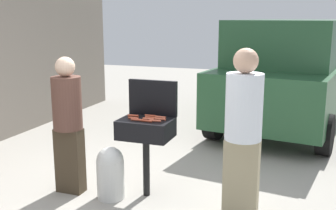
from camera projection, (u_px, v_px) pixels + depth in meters
ground_plane at (120, 197)px, 4.80m from camera, size 24.00×24.00×0.00m
bbq_grill at (146, 131)px, 4.70m from camera, size 0.60×0.44×0.93m
grill_lid_open at (153, 98)px, 4.83m from camera, size 0.60×0.05×0.42m
hot_dog_0 at (147, 121)px, 4.55m from camera, size 0.13×0.03×0.03m
hot_dog_1 at (151, 118)px, 4.69m from camera, size 0.13×0.03×0.03m
hot_dog_2 at (134, 118)px, 4.67m from camera, size 0.13×0.04×0.03m
hot_dog_3 at (155, 121)px, 4.55m from camera, size 0.13×0.04×0.03m
hot_dog_4 at (161, 117)px, 4.71m from camera, size 0.13×0.04×0.03m
hot_dog_5 at (150, 116)px, 4.78m from camera, size 0.13×0.04×0.03m
hot_dog_6 at (148, 119)px, 4.63m from camera, size 0.13×0.04×0.03m
hot_dog_7 at (137, 120)px, 4.60m from camera, size 0.13×0.03×0.03m
hot_dog_8 at (160, 119)px, 4.63m from camera, size 0.13×0.03×0.03m
hot_dog_9 at (133, 116)px, 4.79m from camera, size 0.13×0.04×0.03m
propane_tank at (110, 172)px, 4.73m from camera, size 0.32×0.32×0.62m
person_left at (68, 120)px, 4.79m from camera, size 0.34×0.34×1.63m
person_right at (243, 129)px, 4.13m from camera, size 0.37×0.37×1.78m
parked_minivan at (288, 73)px, 7.76m from camera, size 2.53×4.62×2.02m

